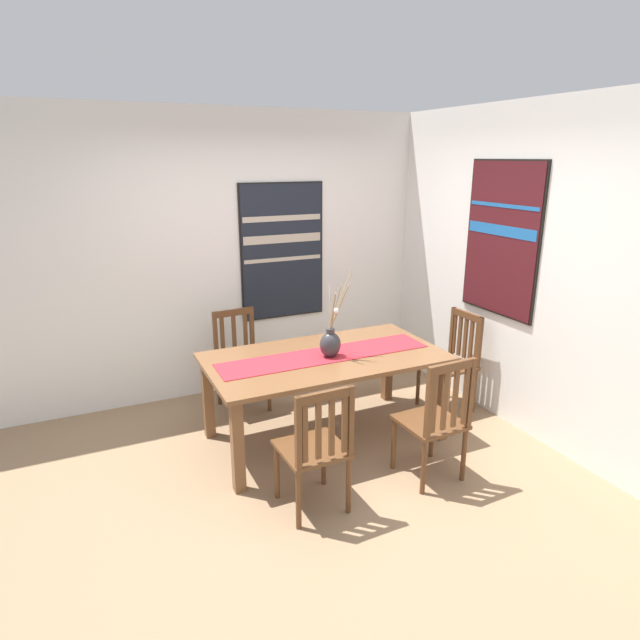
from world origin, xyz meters
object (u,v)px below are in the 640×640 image
chair_1 (436,418)px  chair_3 (240,359)px  centerpiece_vase (331,343)px  chair_0 (453,359)px  painting_on_side_wall (502,239)px  chair_2 (316,447)px  painting_on_back_wall (282,251)px  dining_table (325,366)px

chair_1 → chair_3: chair_1 is taller
centerpiece_vase → chair_0: centerpiece_vase is taller
chair_1 → painting_on_side_wall: 1.73m
chair_0 → painting_on_side_wall: bearing=-35.3°
chair_2 → painting_on_side_wall: 2.44m
painting_on_back_wall → centerpiece_vase: bearing=-95.2°
centerpiece_vase → chair_1: (0.43, -0.83, -0.37)m
chair_3 → painting_on_back_wall: painting_on_back_wall is taller
chair_3 → chair_0: bearing=-25.9°
chair_2 → chair_1: bearing=-1.7°
dining_table → chair_2: (-0.47, -0.85, -0.17)m
chair_1 → chair_3: 1.98m
painting_on_back_wall → painting_on_side_wall: size_ratio=1.03×
dining_table → chair_3: 1.00m
chair_0 → centerpiece_vase: bearing=-177.0°
centerpiece_vase → chair_3: size_ratio=0.75×
painting_on_back_wall → dining_table: bearing=-96.5°
dining_table → painting_on_back_wall: (0.15, 1.30, 0.72)m
dining_table → painting_on_side_wall: 1.86m
chair_2 → painting_on_side_wall: size_ratio=0.70×
centerpiece_vase → painting_on_back_wall: bearing=84.8°
chair_1 → chair_3: bearing=117.3°
chair_0 → chair_3: 1.97m
chair_2 → painting_on_back_wall: bearing=74.0°
painting_on_back_wall → chair_0: bearing=-47.6°
painting_on_back_wall → painting_on_side_wall: bearing=-45.7°
chair_3 → painting_on_side_wall: painting_on_side_wall is taller
centerpiece_vase → chair_2: (-0.50, -0.80, -0.38)m
chair_1 → painting_on_back_wall: size_ratio=0.71×
chair_2 → chair_3: bearing=89.4°
chair_1 → chair_2: (-0.93, 0.03, -0.01)m
dining_table → centerpiece_vase: (0.03, -0.05, 0.22)m
centerpiece_vase → chair_1: bearing=-62.6°
centerpiece_vase → painting_on_side_wall: painting_on_side_wall is taller
chair_1 → chair_3: (-0.91, 1.76, -0.02)m
dining_table → chair_3: (-0.45, 0.88, -0.17)m
dining_table → chair_1: (0.46, -0.88, -0.15)m
chair_3 → chair_2: bearing=-90.6°
dining_table → painting_on_side_wall: size_ratio=1.46×
chair_0 → dining_table: bearing=-179.1°
centerpiece_vase → dining_table: bearing=119.3°
dining_table → centerpiece_vase: 0.22m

